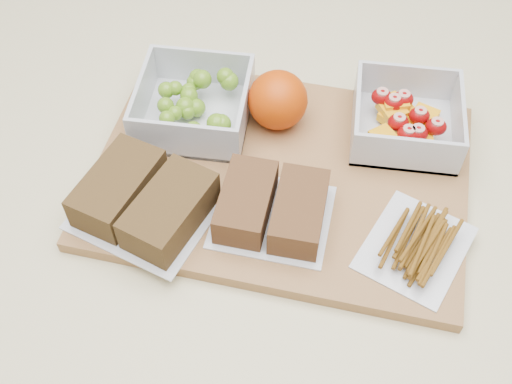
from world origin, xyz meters
The scene contains 8 objects.
counter centered at (0.00, 0.00, 0.45)m, with size 1.20×0.90×0.90m, color beige.
cutting_board centered at (0.01, 0.02, 0.91)m, with size 0.42×0.30×0.02m, color #9C6E40.
grape_container centered at (-0.10, 0.09, 0.94)m, with size 0.13×0.13×0.05m.
fruit_container centered at (0.15, 0.10, 0.94)m, with size 0.12×0.12×0.05m.
orange centered at (-0.01, 0.10, 0.95)m, with size 0.07×0.07×0.07m, color #CD4104.
sandwich_bag_left centered at (-0.13, -0.05, 0.94)m, with size 0.17×0.16×0.04m.
sandwich_bag_center centered at (0.01, -0.04, 0.93)m, with size 0.13×0.12×0.04m.
pretzel_bag centered at (0.16, -0.06, 0.93)m, with size 0.14×0.15×0.03m.
Camera 1 is at (0.04, -0.44, 1.48)m, focal length 45.00 mm.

